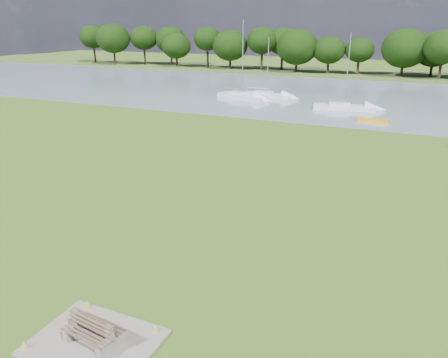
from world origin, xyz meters
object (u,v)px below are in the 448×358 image
at_px(sailboat_2, 242,95).
at_px(bench_pair, 93,331).
at_px(kayak, 373,121).
at_px(sailboat_4, 344,106).
at_px(sailboat_3, 266,94).

bearing_deg(sailboat_2, bench_pair, -56.79).
xyz_separation_m(bench_pair, sailboat_2, (-14.05, 47.93, 0.06)).
bearing_deg(kayak, sailboat_4, 127.37).
bearing_deg(sailboat_2, kayak, -6.94).
xyz_separation_m(kayak, sailboat_3, (-15.77, 10.60, 0.33)).
relative_size(kayak, sailboat_4, 0.36).
distance_m(bench_pair, sailboat_2, 49.94).
bearing_deg(bench_pair, kayak, 90.63).
relative_size(kayak, sailboat_2, 0.32).
relative_size(sailboat_2, sailboat_4, 1.15).
bearing_deg(sailboat_3, kayak, -30.14).
xyz_separation_m(bench_pair, sailboat_3, (-11.21, 50.31, 0.02)).
distance_m(sailboat_2, sailboat_4, 14.65).
bearing_deg(sailboat_3, sailboat_4, -18.25).
xyz_separation_m(kayak, sailboat_4, (-4.15, 5.90, 0.32)).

